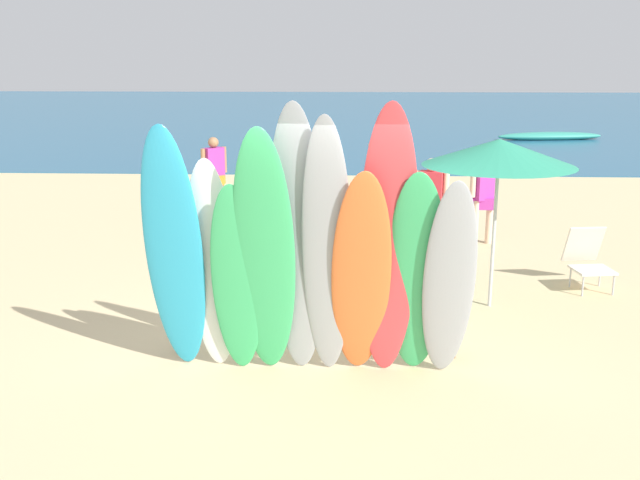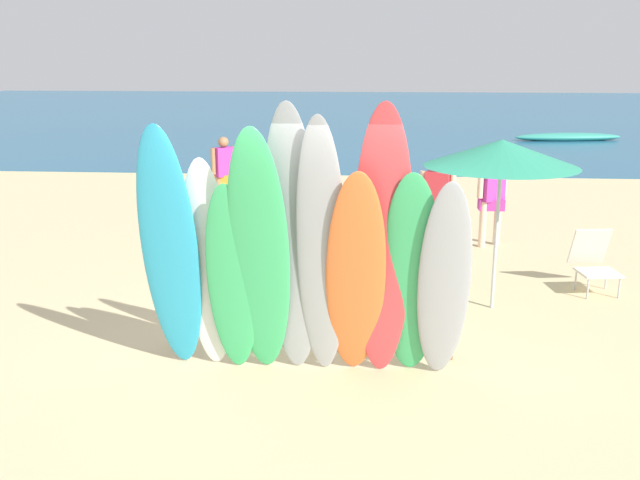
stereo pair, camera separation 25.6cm
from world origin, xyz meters
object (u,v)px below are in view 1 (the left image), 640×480
beachgoer_strolling (380,171)px  surfboard_grey_9 (449,282)px  surfboard_white_1 (212,267)px  surfboard_grey_5 (327,251)px  surfboard_grey_4 (297,244)px  surfboard_red_7 (388,246)px  beachgoer_midbeach (431,198)px  surfboard_green_3 (264,257)px  surfboard_green_8 (416,276)px  surfboard_orange_6 (361,276)px  beach_umbrella (499,153)px  surfboard_rack (316,310)px  beach_chair_red (588,257)px  beachgoer_photographing (305,173)px  beachgoer_near_rack (484,191)px  distant_boat (550,136)px  beachgoer_by_water (214,170)px  surfboard_teal_0 (174,253)px  surfboard_green_2 (237,281)px

beachgoer_strolling → surfboard_grey_9: bearing=-31.0°
surfboard_white_1 → surfboard_grey_5: 1.14m
surfboard_grey_4 → surfboard_grey_9: size_ratio=1.32×
surfboard_red_7 → beachgoer_midbeach: surfboard_red_7 is taller
surfboard_green_3 → surfboard_green_8: size_ratio=1.20×
surfboard_orange_6 → beach_umbrella: 2.86m
surfboard_rack → surfboard_grey_5: size_ratio=1.13×
beachgoer_midbeach → surfboard_grey_5: bearing=92.3°
surfboard_red_7 → beach_chair_red: (2.86, 2.95, -0.92)m
beachgoer_photographing → surfboard_grey_4: bearing=-24.2°
surfboard_green_3 → beach_chair_red: size_ratio=3.10×
surfboard_grey_5 → surfboard_red_7: size_ratio=0.97×
surfboard_orange_6 → beachgoer_near_rack: bearing=64.4°
distant_boat → surfboard_grey_9: bearing=-107.5°
surfboard_green_8 → distant_boat: surfboard_green_8 is taller
surfboard_orange_6 → beachgoer_by_water: bearing=107.1°
surfboard_grey_5 → beachgoer_midbeach: (1.48, 4.70, -0.43)m
surfboard_red_7 → beachgoer_strolling: 6.66m
surfboard_rack → beachgoer_near_rack: size_ratio=1.90×
beachgoer_by_water → beach_chair_red: 7.36m
surfboard_green_3 → surfboard_red_7: bearing=4.6°
surfboard_teal_0 → surfboard_green_2: surfboard_teal_0 is taller
surfboard_grey_4 → surfboard_green_8: size_ratio=1.28×
surfboard_grey_5 → beachgoer_strolling: (0.75, 6.69, -0.33)m
surfboard_teal_0 → beachgoer_midbeach: size_ratio=1.70×
surfboard_red_7 → beachgoer_near_rack: 5.48m
surfboard_teal_0 → beach_umbrella: size_ratio=1.22×
surfboard_green_2 → beachgoer_midbeach: bearing=63.2°
surfboard_green_3 → beachgoer_photographing: surfboard_green_3 is taller
surfboard_rack → distant_boat: surfboard_rack is taller
surfboard_grey_5 → distant_boat: 21.40m
surfboard_teal_0 → distant_boat: 21.92m
surfboard_green_8 → beach_chair_red: 3.94m
surfboard_teal_0 → surfboard_orange_6: bearing=0.9°
surfboard_rack → surfboard_green_8: surfboard_green_8 is taller
surfboard_white_1 → distant_boat: 21.68m
beach_umbrella → distant_boat: (5.48, 17.84, -1.80)m
surfboard_green_2 → surfboard_orange_6: surfboard_orange_6 is taller
surfboard_white_1 → beachgoer_by_water: size_ratio=1.46×
beach_chair_red → beach_umbrella: beach_umbrella is taller
beachgoer_by_water → beachgoer_near_rack: bearing=-67.4°
beach_umbrella → surfboard_grey_9: bearing=-111.0°
surfboard_green_2 → surfboard_green_3: surfboard_green_3 is taller
beachgoer_by_water → distant_boat: beachgoer_by_water is taller
surfboard_rack → beachgoer_by_water: (-2.33, 6.80, 0.37)m
surfboard_grey_5 → surfboard_grey_9: (1.15, 0.01, -0.28)m
distant_boat → surfboard_grey_5: bearing=-110.4°
surfboard_grey_5 → beachgoer_strolling: surfboard_grey_5 is taller
surfboard_green_3 → beachgoer_near_rack: size_ratio=1.63×
surfboard_orange_6 → beachgoer_photographing: 6.58m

